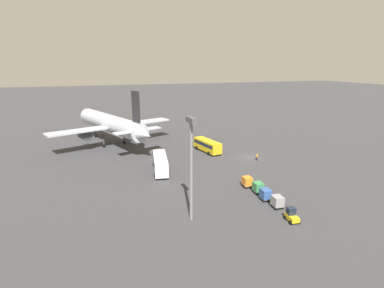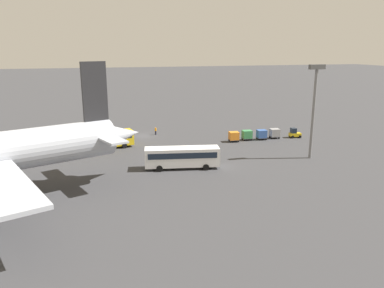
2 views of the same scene
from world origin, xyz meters
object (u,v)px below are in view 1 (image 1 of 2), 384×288
shuttle_bus_near (207,145)px  worker_person (257,157)px  shuttle_bus_far (160,162)px  airplane (111,124)px  baggage_tug (292,215)px  cargo_cart_orange (247,181)px  cargo_cart_blue (266,194)px  cargo_cart_grey (277,201)px  cargo_cart_green (258,187)px

shuttle_bus_near → worker_person: (-11.30, -8.84, -1.06)m
shuttle_bus_near → shuttle_bus_far: size_ratio=0.88×
shuttle_bus_near → airplane: bearing=46.3°
baggage_tug → cargo_cart_orange: bearing=6.2°
airplane → shuttle_bus_near: size_ratio=3.98×
cargo_cart_blue → shuttle_bus_far: bearing=33.8°
cargo_cart_orange → cargo_cart_grey: bearing=-177.9°
baggage_tug → cargo_cart_grey: baggage_tug is taller
cargo_cart_green → worker_person: bearing=-30.8°
cargo_cart_grey → cargo_cart_blue: (3.15, 0.26, 0.00)m
airplane → worker_person: (-27.55, -32.84, -5.51)m
worker_person → shuttle_bus_far: bearing=89.0°
worker_person → cargo_cart_blue: cargo_cart_blue is taller
shuttle_bus_far → cargo_cart_orange: size_ratio=5.69×
cargo_cart_green → shuttle_bus_near: bearing=-2.9°
shuttle_bus_far → cargo_cart_green: 22.82m
cargo_cart_green → cargo_cart_orange: (3.15, 0.49, 0.00)m
shuttle_bus_near → cargo_cart_grey: size_ratio=5.02×
cargo_cart_grey → cargo_cart_blue: bearing=4.7°
baggage_tug → cargo_cart_blue: size_ratio=1.20×
cargo_cart_blue → cargo_cart_green: size_ratio=1.00×
cargo_cart_grey → cargo_cart_green: (6.30, -0.15, 0.00)m
cargo_cart_blue → cargo_cart_green: same height
airplane → shuttle_bus_near: 29.33m
worker_person → cargo_cart_grey: bearing=156.1°
shuttle_bus_near → cargo_cart_blue: shuttle_bus_near is taller
shuttle_bus_far → shuttle_bus_near: bearing=-45.1°
shuttle_bus_near → cargo_cart_blue: (-31.76, 1.88, -0.74)m
shuttle_bus_far → worker_person: 24.70m
cargo_cart_blue → airplane: bearing=24.7°
airplane → cargo_cart_blue: airplane is taller
shuttle_bus_near → cargo_cart_grey: shuttle_bus_near is taller
shuttle_bus_far → cargo_cart_grey: size_ratio=5.69×
baggage_tug → cargo_cart_grey: 4.50m
shuttle_bus_far → baggage_tug: (-28.48, -13.69, -1.08)m
cargo_cart_grey → worker_person: bearing=-23.9°
shuttle_bus_far → cargo_cart_blue: bearing=-135.8°
airplane → shuttle_bus_far: 28.68m
worker_person → cargo_cart_grey: cargo_cart_grey is taller
airplane → baggage_tug: airplane is taller
cargo_cart_grey → baggage_tug: bearing=173.3°
airplane → cargo_cart_orange: airplane is taller
cargo_cart_green → cargo_cart_orange: size_ratio=1.00×
shuttle_bus_far → cargo_cart_grey: 27.92m
shuttle_bus_far → cargo_cart_green: bearing=-130.6°
cargo_cart_green → cargo_cart_orange: 3.19m
cargo_cart_grey → shuttle_bus_far: bearing=30.6°
worker_person → cargo_cart_orange: cargo_cart_orange is taller
baggage_tug → worker_person: baggage_tug is taller
baggage_tug → cargo_cart_blue: bearing=4.9°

